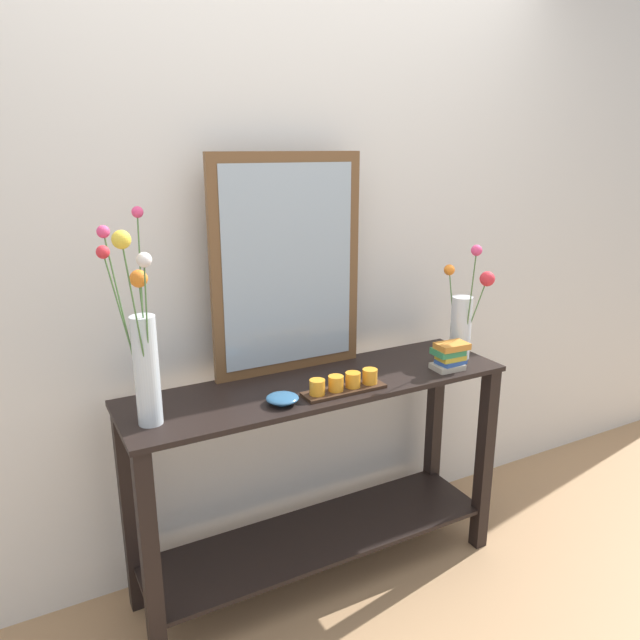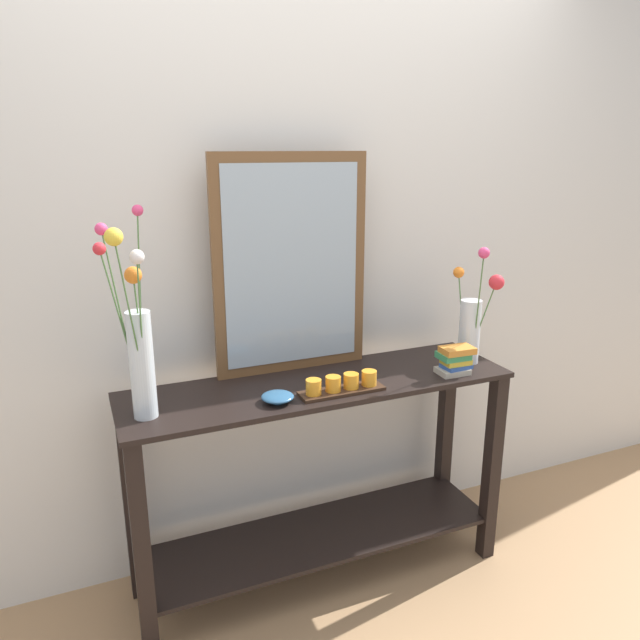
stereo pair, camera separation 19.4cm
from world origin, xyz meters
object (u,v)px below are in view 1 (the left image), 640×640
at_px(mirror_leaning, 288,266).
at_px(tall_vase_left, 143,348).
at_px(console_table, 320,463).
at_px(book_stack, 450,356).
at_px(decorative_bowl, 282,398).
at_px(vase_right, 463,318).
at_px(candle_tray, 344,384).

xyz_separation_m(mirror_leaning, tall_vase_left, (-0.61, -0.23, -0.16)).
relative_size(console_table, book_stack, 10.64).
bearing_deg(decorative_bowl, vase_right, 4.84).
height_order(mirror_leaning, tall_vase_left, mirror_leaning).
distance_m(console_table, decorative_bowl, 0.44).
bearing_deg(book_stack, tall_vase_left, 176.65).
height_order(tall_vase_left, decorative_bowl, tall_vase_left).
relative_size(mirror_leaning, decorative_bowl, 7.35).
bearing_deg(vase_right, console_table, 176.52).
xyz_separation_m(mirror_leaning, vase_right, (0.70, -0.22, -0.25)).
height_order(console_table, tall_vase_left, tall_vase_left).
relative_size(candle_tray, book_stack, 2.26).
xyz_separation_m(console_table, tall_vase_left, (-0.65, -0.05, 0.60)).
distance_m(mirror_leaning, book_stack, 0.74).
relative_size(decorative_bowl, book_stack, 0.82).
xyz_separation_m(candle_tray, decorative_bowl, (-0.24, 0.01, -0.01)).
bearing_deg(console_table, candle_tray, -73.99).
distance_m(console_table, vase_right, 0.84).
xyz_separation_m(mirror_leaning, candle_tray, (0.08, -0.30, -0.39)).
bearing_deg(console_table, decorative_bowl, -151.61).
relative_size(tall_vase_left, decorative_bowl, 5.91).
bearing_deg(decorative_bowl, mirror_leaning, 60.38).
height_order(console_table, book_stack, book_stack).
bearing_deg(mirror_leaning, tall_vase_left, -159.34).
relative_size(mirror_leaning, tall_vase_left, 1.24).
height_order(console_table, candle_tray, candle_tray).
distance_m(vase_right, book_stack, 0.19).
bearing_deg(mirror_leaning, candle_tray, -75.25).
distance_m(mirror_leaning, decorative_bowl, 0.52).
bearing_deg(tall_vase_left, candle_tray, -5.71).
distance_m(console_table, book_stack, 0.67).
xyz_separation_m(tall_vase_left, book_stack, (1.18, -0.07, -0.20)).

